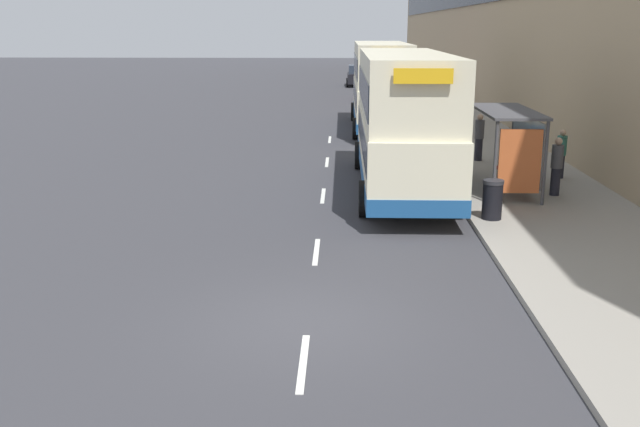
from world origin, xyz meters
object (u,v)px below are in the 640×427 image
(car_0, at_px, (371,88))
(litter_bin, at_px, (492,199))
(bus_shelter, at_px, (514,136))
(pedestrian_1, at_px, (561,153))
(car_1, at_px, (358,76))
(pedestrian_2, at_px, (479,137))
(pedestrian_3, at_px, (533,151))
(double_decker_bus_ahead, at_px, (381,84))
(double_decker_bus_near, at_px, (403,119))
(pedestrian_at_shelter, at_px, (557,166))

(car_0, distance_m, litter_bin, 33.10)
(bus_shelter, bearing_deg, pedestrian_1, 45.47)
(car_1, bearing_deg, pedestrian_2, -83.99)
(pedestrian_2, height_order, litter_bin, pedestrian_2)
(bus_shelter, bearing_deg, car_1, 95.27)
(pedestrian_3, bearing_deg, car_1, 97.10)
(pedestrian_3, relative_size, litter_bin, 1.75)
(car_0, relative_size, litter_bin, 3.75)
(car_0, height_order, car_1, car_1)
(car_1, bearing_deg, double_decker_bus_ahead, -88.79)
(pedestrian_3, bearing_deg, pedestrian_2, 108.39)
(bus_shelter, bearing_deg, pedestrian_2, 90.19)
(double_decker_bus_ahead, height_order, pedestrian_2, double_decker_bus_ahead)
(bus_shelter, relative_size, car_0, 1.07)
(bus_shelter, height_order, litter_bin, bus_shelter)
(double_decker_bus_near, relative_size, double_decker_bus_ahead, 1.01)
(car_1, height_order, pedestrian_1, car_1)
(double_decker_bus_near, distance_m, pedestrian_3, 4.73)
(bus_shelter, relative_size, litter_bin, 4.00)
(car_0, relative_size, pedestrian_at_shelter, 2.24)
(litter_bin, bearing_deg, pedestrian_2, 81.99)
(pedestrian_at_shelter, relative_size, pedestrian_3, 0.96)
(double_decker_bus_near, distance_m, car_0, 29.13)
(double_decker_bus_near, xyz_separation_m, double_decker_bus_ahead, (0.00, 13.88, -0.00))
(pedestrian_2, distance_m, pedestrian_3, 3.59)
(double_decker_bus_near, relative_size, car_0, 2.68)
(double_decker_bus_ahead, height_order, pedestrian_1, double_decker_bus_ahead)
(car_0, relative_size, car_1, 0.90)
(car_0, height_order, pedestrian_3, pedestrian_3)
(car_0, xyz_separation_m, pedestrian_at_shelter, (4.40, -30.22, 0.21))
(pedestrian_at_shelter, distance_m, pedestrian_3, 2.34)
(pedestrian_1, bearing_deg, pedestrian_2, 124.00)
(car_0, bearing_deg, double_decker_bus_ahead, -90.45)
(pedestrian_2, bearing_deg, pedestrian_1, -56.00)
(double_decker_bus_near, bearing_deg, pedestrian_2, 54.59)
(double_decker_bus_near, relative_size, litter_bin, 10.06)
(pedestrian_at_shelter, distance_m, pedestrian_1, 2.72)
(car_1, distance_m, litter_bin, 45.28)
(double_decker_bus_ahead, distance_m, pedestrian_3, 13.47)
(litter_bin, bearing_deg, pedestrian_at_shelter, 48.97)
(pedestrian_3, bearing_deg, litter_bin, -114.37)
(pedestrian_at_shelter, bearing_deg, car_0, 98.29)
(double_decker_bus_near, relative_size, pedestrian_2, 5.99)
(bus_shelter, xyz_separation_m, pedestrian_2, (-0.02, 5.33, -0.84))
(bus_shelter, xyz_separation_m, pedestrian_at_shelter, (1.23, -0.41, -0.84))
(pedestrian_at_shelter, relative_size, pedestrian_1, 1.07)
(double_decker_bus_ahead, relative_size, car_0, 2.67)
(car_1, bearing_deg, pedestrian_1, -81.43)
(double_decker_bus_near, relative_size, pedestrian_at_shelter, 6.02)
(car_0, height_order, pedestrian_at_shelter, pedestrian_at_shelter)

